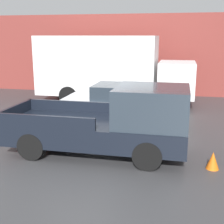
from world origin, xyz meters
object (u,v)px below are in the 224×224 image
object	(u,v)px
pickup_truck	(113,123)
delivery_truck	(109,67)
traffic_cone	(213,161)
newspaper_box	(116,84)
car	(126,103)

from	to	relation	value
pickup_truck	delivery_truck	size ratio (longest dim) A/B	0.66
traffic_cone	newspaper_box	bearing A→B (deg)	114.94
traffic_cone	car	bearing A→B (deg)	126.82
car	newspaper_box	xyz separation A→B (m)	(-1.64, 5.99, -0.20)
pickup_truck	delivery_truck	world-z (taller)	delivery_truck
delivery_truck	traffic_cone	bearing A→B (deg)	-59.28
car	traffic_cone	world-z (taller)	car
traffic_cone	pickup_truck	bearing A→B (deg)	169.76
newspaper_box	traffic_cone	size ratio (longest dim) A/B	2.48
newspaper_box	car	bearing A→B (deg)	-74.67
delivery_truck	newspaper_box	bearing A→B (deg)	92.58
car	delivery_truck	xyz separation A→B (m)	(-1.54, 3.64, 1.03)
newspaper_box	traffic_cone	xyz separation A→B (m)	(4.66, -10.03, -0.34)
newspaper_box	pickup_truck	bearing A→B (deg)	-78.66
pickup_truck	car	bearing A→B (deg)	94.33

